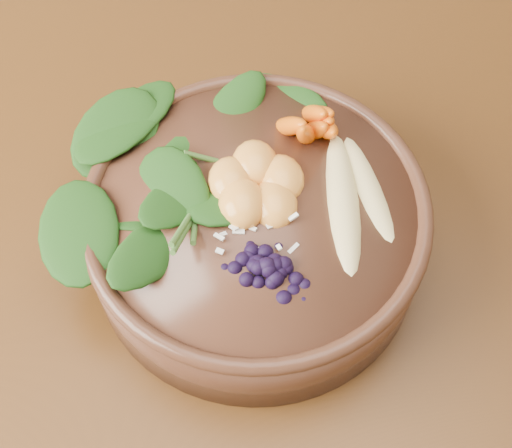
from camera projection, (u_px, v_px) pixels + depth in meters
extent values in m
plane|color=#381E0F|center=(300.00, 387.00, 1.38)|extent=(4.00, 4.00, 0.00)
cube|color=#552F10|center=(336.00, 163.00, 0.76)|extent=(1.60, 0.90, 0.04)
cylinder|color=#512E1F|center=(256.00, 230.00, 0.64)|extent=(0.31, 0.31, 0.08)
ellipsoid|color=#E0CC84|center=(370.00, 179.00, 0.61)|extent=(0.05, 0.16, 0.02)
ellipsoid|color=#E0CC84|center=(345.00, 190.00, 0.60)|extent=(0.04, 0.16, 0.02)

